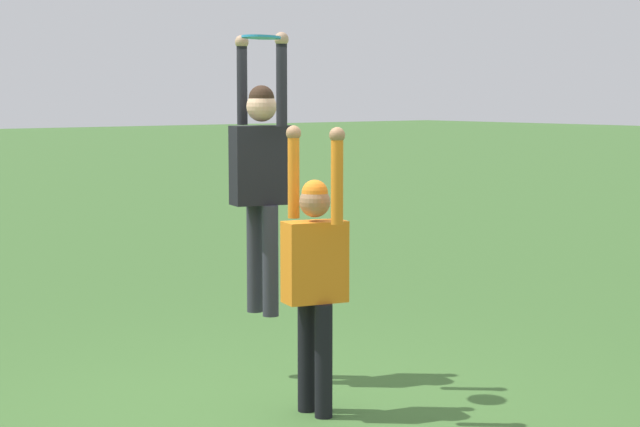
% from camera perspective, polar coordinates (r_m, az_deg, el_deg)
% --- Properties ---
extents(ground_plane, '(120.00, 120.00, 0.00)m').
position_cam_1_polar(ground_plane, '(7.66, -2.55, -10.01)').
color(ground_plane, '#3D662D').
extents(person_jumping, '(0.61, 0.49, 2.10)m').
position_cam_1_polar(person_jumping, '(7.99, -3.12, 2.48)').
color(person_jumping, '#2D2D38').
rests_on(person_jumping, ground_plane).
extents(person_defending, '(0.57, 0.45, 1.95)m').
position_cam_1_polar(person_defending, '(7.15, -0.28, -2.79)').
color(person_defending, black).
rests_on(person_defending, ground_plane).
extents(frisbee, '(0.27, 0.28, 0.02)m').
position_cam_1_polar(frisbee, '(7.52, -3.16, 9.38)').
color(frisbee, '#2D9EDB').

